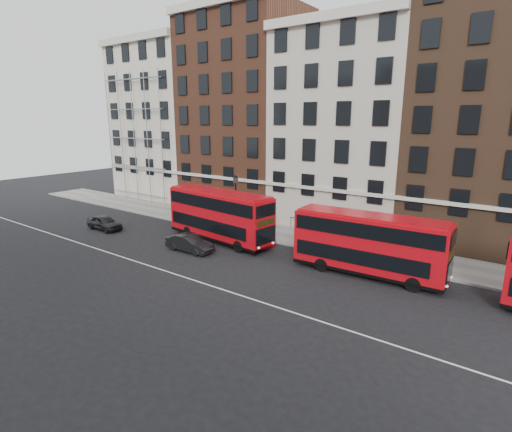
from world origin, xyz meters
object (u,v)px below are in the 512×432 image
Objects in this scene: bus_c at (368,243)px; car_front at (190,243)px; car_rear at (104,223)px; bus_b at (219,214)px.

bus_c is 13.92m from car_front.
car_rear is 0.97× the size of car_front.
bus_c reaches higher than car_rear.
bus_c is 2.46× the size of car_front.
car_rear is (-24.63, -3.78, -1.59)m from bus_c.
car_front is (-0.10, -3.54, -1.70)m from bus_b.
bus_b is 2.60× the size of car_front.
car_front is (-13.37, -3.54, -1.60)m from bus_c.
bus_c reaches higher than car_front.
bus_b reaches higher than car_front.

